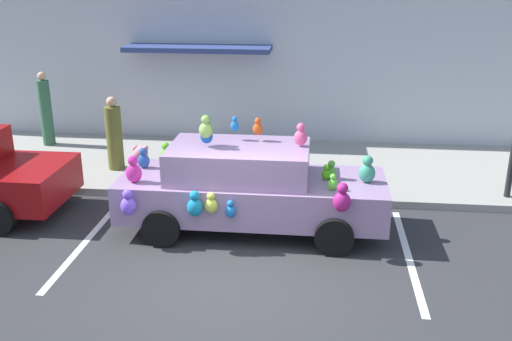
# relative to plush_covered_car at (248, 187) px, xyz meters

# --- Properties ---
(ground_plane) EXTENTS (60.00, 60.00, 0.00)m
(ground_plane) POSITION_rel_plush_covered_car_xyz_m (-0.07, -1.77, -0.81)
(ground_plane) COLOR #2D2D30
(sidewalk) EXTENTS (24.00, 4.00, 0.15)m
(sidewalk) POSITION_rel_plush_covered_car_xyz_m (-0.07, 3.23, -0.73)
(sidewalk) COLOR gray
(sidewalk) RESTS_ON ground
(storefront_building) EXTENTS (24.00, 1.25, 6.40)m
(storefront_building) POSITION_rel_plush_covered_car_xyz_m (-0.09, 5.38, 2.39)
(storefront_building) COLOR #B2B7C1
(storefront_building) RESTS_ON ground
(parking_stripe_front) EXTENTS (0.12, 3.60, 0.01)m
(parking_stripe_front) POSITION_rel_plush_covered_car_xyz_m (2.72, -0.77, -0.80)
(parking_stripe_front) COLOR silver
(parking_stripe_front) RESTS_ON ground
(parking_stripe_rear) EXTENTS (0.12, 3.60, 0.01)m
(parking_stripe_rear) POSITION_rel_plush_covered_car_xyz_m (-2.71, -0.77, -0.80)
(parking_stripe_rear) COLOR silver
(parking_stripe_rear) RESTS_ON ground
(plush_covered_car) EXTENTS (4.63, 1.99, 2.11)m
(plush_covered_car) POSITION_rel_plush_covered_car_xyz_m (0.00, 0.00, 0.00)
(plush_covered_car) COLOR #96769E
(plush_covered_car) RESTS_ON ground
(teddy_bear_on_sidewalk) EXTENTS (0.43, 0.36, 0.82)m
(teddy_bear_on_sidewalk) POSITION_rel_plush_covered_car_xyz_m (-2.46, 1.72, -0.28)
(teddy_bear_on_sidewalk) COLOR pink
(teddy_bear_on_sidewalk) RESTS_ON sidewalk
(pedestrian_near_shopfront) EXTENTS (0.30, 0.30, 1.86)m
(pedestrian_near_shopfront) POSITION_rel_plush_covered_car_xyz_m (-5.64, 4.16, 0.22)
(pedestrian_near_shopfront) COLOR #305F43
(pedestrian_near_shopfront) RESTS_ON sidewalk
(pedestrian_walking_past) EXTENTS (0.36, 0.36, 1.64)m
(pedestrian_walking_past) POSITION_rel_plush_covered_car_xyz_m (-3.30, 2.54, 0.10)
(pedestrian_walking_past) COLOR brown
(pedestrian_walking_past) RESTS_ON sidewalk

